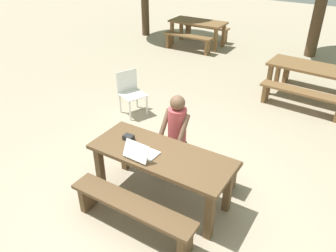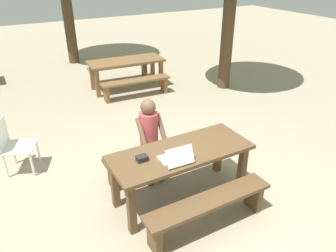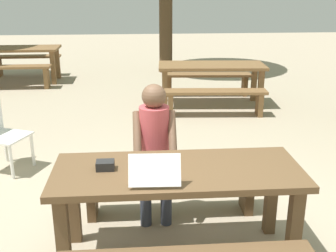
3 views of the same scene
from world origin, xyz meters
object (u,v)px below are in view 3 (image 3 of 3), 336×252
laptop (155,173)px  picnic_table_front (178,183)px  small_pouch (105,165)px  picnic_table_rear (19,53)px  picnic_table_mid (211,71)px  plastic_chair (0,133)px  person_seated (155,144)px

laptop → picnic_table_front: bearing=-133.3°
laptop → small_pouch: 0.41m
picnic_table_front → small_pouch: size_ratio=13.95×
picnic_table_front → picnic_table_rear: picnic_table_front is taller
picnic_table_mid → plastic_chair: bearing=-135.4°
picnic_table_front → plastic_chair: plastic_chair is taller
picnic_table_rear → person_seated: bearing=-65.9°
laptop → small_pouch: bearing=-28.0°
plastic_chair → person_seated: bearing=-102.0°
laptop → person_seated: (0.04, 0.77, -0.09)m
picnic_table_front → picnic_table_rear: size_ratio=1.10×
plastic_chair → picnic_table_rear: plastic_chair is taller
small_pouch → picnic_table_mid: small_pouch is taller
picnic_table_front → small_pouch: (-0.53, 0.03, 0.15)m
person_seated → picnic_table_mid: person_seated is taller
laptop → picnic_table_mid: (1.19, 4.42, -0.20)m
small_pouch → picnic_table_mid: 4.49m
laptop → person_seated: person_seated is taller
person_seated → plastic_chair: bearing=145.4°
picnic_table_front → person_seated: 0.62m
picnic_table_front → person_seated: size_ratio=1.49×
person_seated → plastic_chair: person_seated is taller
laptop → picnic_table_mid: laptop is taller
laptop → picnic_table_rear: bearing=-66.0°
person_seated → plastic_chair: size_ratio=1.49×
small_pouch → picnic_table_mid: size_ratio=0.07×
person_seated → laptop: bearing=-92.6°
picnic_table_rear → picnic_table_mid: bearing=-29.5°
small_pouch → picnic_table_rear: bearing=109.5°
laptop → picnic_table_mid: bearing=-102.7°
small_pouch → person_seated: (0.39, 0.57, -0.07)m
small_pouch → plastic_chair: 2.21m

